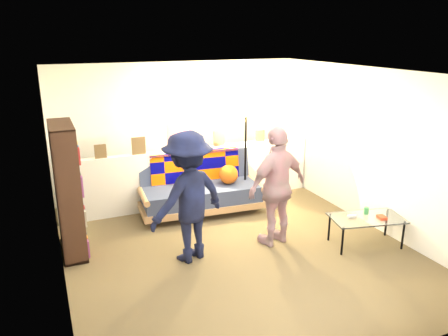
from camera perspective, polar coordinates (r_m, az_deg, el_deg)
name	(u,v)px	position (r m, az deg, el deg)	size (l,w,h in m)	color
ground	(235,247)	(6.21, 1.48, -10.32)	(5.00, 5.00, 0.00)	brown
room_shell	(222,124)	(6.05, -0.27, 5.81)	(4.60, 5.05, 2.45)	silver
half_wall_ledge	(192,176)	(7.56, -4.18, -1.09)	(4.45, 0.15, 1.00)	silver
ledge_decor	(179,140)	(7.29, -5.93, 3.70)	(2.97, 0.02, 0.45)	brown
futon_sofa	(200,188)	(7.29, -3.12, -2.59)	(2.07, 1.11, 0.86)	#AA7E53
bookshelf	(68,194)	(6.15, -19.71, -3.24)	(0.30, 0.89, 1.77)	black
coffee_table	(367,219)	(6.44, 18.17, -6.37)	(1.09, 0.75, 0.51)	black
floor_lamp	(245,139)	(7.32, 2.81, 3.76)	(0.37, 0.29, 1.65)	black
person_left	(188,197)	(5.61, -4.69, -3.82)	(1.11, 0.64, 1.72)	black
person_right	(277,187)	(6.06, 6.98, -2.43)	(0.99, 0.41, 1.69)	pink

